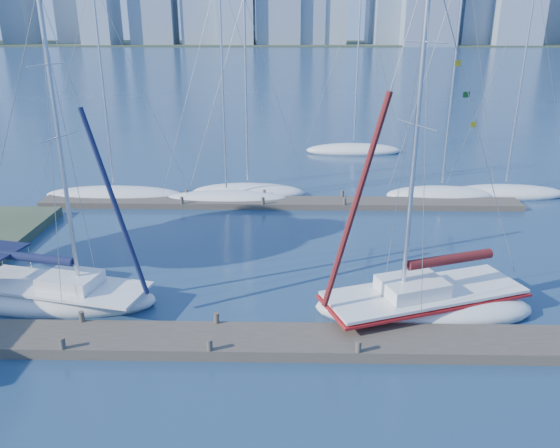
{
  "coord_description": "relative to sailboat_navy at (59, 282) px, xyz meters",
  "views": [
    {
      "loc": [
        2.7,
        -16.66,
        10.75
      ],
      "look_at": [
        2.27,
        4.0,
        3.16
      ],
      "focal_mm": 35.0,
      "sensor_mm": 36.0,
      "label": 1
    }
  ],
  "objects": [
    {
      "name": "bg_boat_5",
      "position": [
        23.47,
        15.43,
        -0.75
      ],
      "size": [
        8.05,
        2.67,
        13.88
      ],
      "rotation": [
        0.0,
        0.0,
        0.05
      ],
      "color": "white",
      "rests_on": "ground"
    },
    {
      "name": "bg_boat_2",
      "position": [
        6.43,
        15.14,
        -0.74
      ],
      "size": [
        7.87,
        4.3,
        12.71
      ],
      "rotation": [
        0.0,
        0.0,
        0.26
      ],
      "color": "white",
      "rests_on": "ground"
    },
    {
      "name": "bg_boat_7",
      "position": [
        14.81,
        28.24,
        -0.72
      ],
      "size": [
        8.63,
        3.6,
        14.56
      ],
      "rotation": [
        0.0,
        0.0,
        0.14
      ],
      "color": "white",
      "rests_on": "ground"
    },
    {
      "name": "bg_boat_1",
      "position": [
        5.16,
        13.78,
        -0.76
      ],
      "size": [
        8.28,
        4.25,
        14.0
      ],
      "rotation": [
        0.0,
        0.0,
        0.28
      ],
      "color": "white",
      "rests_on": "ground"
    },
    {
      "name": "bg_boat_4",
      "position": [
        19.11,
        14.85,
        -0.72
      ],
      "size": [
        7.43,
        3.5,
        15.14
      ],
      "rotation": [
        0.0,
        0.0,
        0.16
      ],
      "color": "white",
      "rests_on": "ground"
    },
    {
      "name": "ground",
      "position": [
        6.56,
        -2.87,
        -1.02
      ],
      "size": [
        700.0,
        700.0,
        0.0
      ],
      "primitive_type": "plane",
      "color": "navy",
      "rests_on": "ground"
    },
    {
      "name": "bg_boat_0",
      "position": [
        -2.25,
        14.41,
        -0.75
      ],
      "size": [
        9.38,
        4.44,
        13.65
      ],
      "rotation": [
        0.0,
        0.0,
        0.24
      ],
      "color": "white",
      "rests_on": "ground"
    },
    {
      "name": "sailboat_maroon",
      "position": [
        14.49,
        -0.4,
        0.02
      ],
      "size": [
        8.93,
        5.51,
        13.4
      ],
      "rotation": [
        0.0,
        0.0,
        0.35
      ],
      "color": "white",
      "rests_on": "ground"
    },
    {
      "name": "near_dock",
      "position": [
        6.56,
        -2.87,
        -0.82
      ],
      "size": [
        26.0,
        2.0,
        0.4
      ],
      "primitive_type": "cube",
      "color": "#433B31",
      "rests_on": "ground"
    },
    {
      "name": "sailboat_navy",
      "position": [
        0.0,
        0.0,
        0.0
      ],
      "size": [
        8.05,
        4.13,
        12.39
      ],
      "rotation": [
        0.0,
        0.0,
        -0.22
      ],
      "color": "white",
      "rests_on": "ground"
    },
    {
      "name": "far_shore",
      "position": [
        6.56,
        317.13,
        -1.02
      ],
      "size": [
        800.0,
        100.0,
        1.5
      ],
      "primitive_type": "cube",
      "color": "#38472D",
      "rests_on": "ground"
    },
    {
      "name": "far_dock",
      "position": [
        8.56,
        13.13,
        -0.84
      ],
      "size": [
        30.0,
        1.8,
        0.36
      ],
      "primitive_type": "cube",
      "color": "#433B31",
      "rests_on": "ground"
    }
  ]
}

